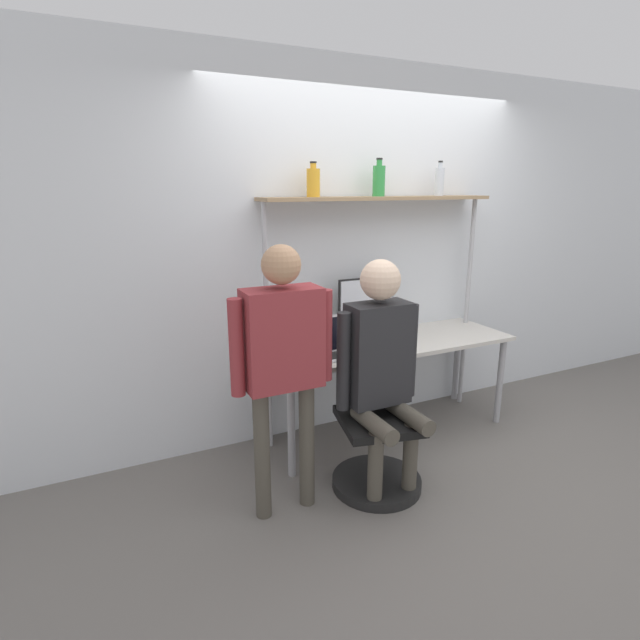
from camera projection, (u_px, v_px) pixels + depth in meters
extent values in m
plane|color=slate|center=(411.00, 451.00, 3.57)|extent=(12.00, 12.00, 0.00)
cube|color=silver|center=(367.00, 251.00, 3.81)|extent=(8.00, 0.06, 2.70)
cube|color=beige|center=(389.00, 344.00, 3.68)|extent=(1.90, 0.63, 0.03)
cylinder|color=#A5A5AA|center=(291.00, 427.00, 3.18)|extent=(0.05, 0.05, 0.69)
cylinder|color=#A5A5AA|center=(500.00, 381.00, 3.92)|extent=(0.05, 0.05, 0.69)
cylinder|color=#A5A5AA|center=(265.00, 398.00, 3.62)|extent=(0.05, 0.05, 0.69)
cylinder|color=#A5A5AA|center=(457.00, 362.00, 4.36)|extent=(0.05, 0.05, 0.69)
cube|color=#997A56|center=(380.00, 198.00, 3.56)|extent=(1.80, 0.26, 0.02)
cylinder|color=#B2B2B7|center=(267.00, 330.00, 3.42)|extent=(0.04, 0.04, 1.76)
cylinder|color=#B2B2B7|center=(467.00, 304.00, 4.15)|extent=(0.04, 0.04, 1.76)
cylinder|color=black|center=(366.00, 336.00, 3.78)|extent=(0.21, 0.21, 0.01)
cylinder|color=black|center=(366.00, 328.00, 3.77)|extent=(0.06, 0.06, 0.12)
cube|color=black|center=(366.00, 300.00, 3.72)|extent=(0.47, 0.01, 0.34)
cube|color=silver|center=(367.00, 300.00, 3.71)|extent=(0.44, 0.02, 0.31)
cube|color=silver|center=(338.00, 355.00, 3.38)|extent=(0.35, 0.25, 0.01)
cube|color=black|center=(339.00, 355.00, 3.36)|extent=(0.29, 0.14, 0.00)
cube|color=silver|center=(332.00, 333.00, 3.42)|extent=(0.35, 0.08, 0.25)
cube|color=black|center=(332.00, 334.00, 3.42)|extent=(0.30, 0.07, 0.21)
cube|color=black|center=(377.00, 349.00, 3.49)|extent=(0.07, 0.15, 0.01)
cube|color=black|center=(377.00, 348.00, 3.49)|extent=(0.06, 0.13, 0.00)
cylinder|color=black|center=(377.00, 482.00, 3.14)|extent=(0.56, 0.56, 0.06)
cylinder|color=#4C4C51|center=(378.00, 451.00, 3.09)|extent=(0.06, 0.06, 0.37)
cube|color=black|center=(379.00, 421.00, 3.03)|extent=(0.55, 0.55, 0.05)
cube|color=black|center=(369.00, 370.00, 3.17)|extent=(0.41, 0.13, 0.45)
cylinder|color=#4C473D|center=(375.00, 470.00, 2.89)|extent=(0.09, 0.09, 0.48)
cylinder|color=#4C473D|center=(410.00, 461.00, 2.99)|extent=(0.09, 0.09, 0.48)
cylinder|color=#4C473D|center=(374.00, 424.00, 2.84)|extent=(0.10, 0.38, 0.10)
cylinder|color=#4C473D|center=(409.00, 416.00, 2.94)|extent=(0.10, 0.38, 0.10)
cube|color=#262628|center=(378.00, 354.00, 2.95)|extent=(0.38, 0.20, 0.61)
cylinder|color=#262628|center=(343.00, 362.00, 2.86)|extent=(0.08, 0.08, 0.58)
cylinder|color=#262628|center=(410.00, 351.00, 3.05)|extent=(0.08, 0.08, 0.58)
sphere|color=beige|center=(380.00, 280.00, 2.83)|extent=(0.23, 0.23, 0.23)
cylinder|color=#4C473D|center=(262.00, 455.00, 2.77)|extent=(0.09, 0.09, 0.77)
cylinder|color=#4C473D|center=(307.00, 444.00, 2.89)|extent=(0.09, 0.09, 0.77)
cube|color=maroon|center=(283.00, 339.00, 2.66)|extent=(0.42, 0.20, 0.55)
cylinder|color=maroon|center=(236.00, 348.00, 2.56)|extent=(0.08, 0.08, 0.52)
cylinder|color=maroon|center=(325.00, 336.00, 2.77)|extent=(0.08, 0.08, 0.52)
sphere|color=tan|center=(281.00, 265.00, 2.56)|extent=(0.21, 0.21, 0.21)
cylinder|color=#2D8C3F|center=(379.00, 181.00, 3.52)|extent=(0.09, 0.09, 0.21)
cylinder|color=#2D8C3F|center=(379.00, 163.00, 3.49)|extent=(0.04, 0.04, 0.04)
cylinder|color=black|center=(379.00, 159.00, 3.48)|extent=(0.04, 0.04, 0.01)
cylinder|color=gold|center=(313.00, 183.00, 3.31)|extent=(0.09, 0.09, 0.18)
cylinder|color=gold|center=(313.00, 166.00, 3.28)|extent=(0.04, 0.04, 0.03)
cylinder|color=black|center=(313.00, 162.00, 3.28)|extent=(0.04, 0.04, 0.01)
cylinder|color=silver|center=(439.00, 182.00, 3.75)|extent=(0.07, 0.07, 0.20)
cylinder|color=silver|center=(440.00, 165.00, 3.72)|extent=(0.03, 0.03, 0.04)
cylinder|color=black|center=(441.00, 162.00, 3.71)|extent=(0.03, 0.03, 0.01)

